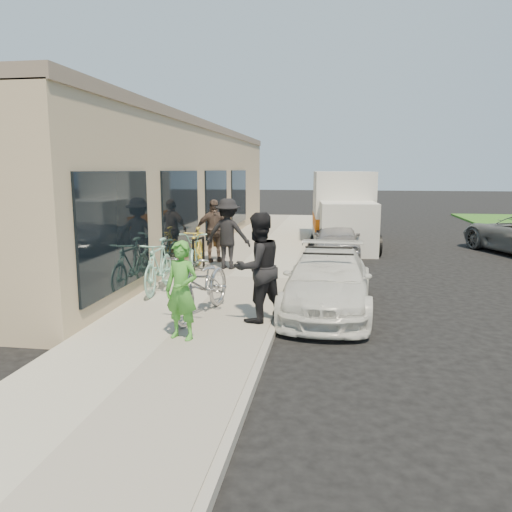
{
  "coord_description": "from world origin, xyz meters",
  "views": [
    {
      "loc": [
        0.53,
        -8.71,
        2.72
      ],
      "look_at": [
        -0.98,
        0.83,
        1.05
      ],
      "focal_mm": 35.0,
      "sensor_mm": 36.0,
      "label": 1
    }
  ],
  "objects": [
    {
      "name": "ground",
      "position": [
        0.0,
        0.0,
        0.0
      ],
      "size": [
        120.0,
        120.0,
        0.0
      ],
      "primitive_type": "plane",
      "color": "black",
      "rests_on": "ground"
    },
    {
      "name": "sidewalk",
      "position": [
        -2.0,
        3.0,
        0.07
      ],
      "size": [
        3.0,
        34.0,
        0.15
      ],
      "primitive_type": "cube",
      "color": "#A19E91",
      "rests_on": "ground"
    },
    {
      "name": "curb",
      "position": [
        -0.45,
        3.0,
        0.07
      ],
      "size": [
        0.12,
        34.0,
        0.13
      ],
      "primitive_type": "cube",
      "color": "gray",
      "rests_on": "ground"
    },
    {
      "name": "storefront",
      "position": [
        -5.24,
        7.99,
        2.12
      ],
      "size": [
        3.6,
        20.0,
        4.22
      ],
      "color": "tan",
      "rests_on": "ground"
    },
    {
      "name": "bike_rack",
      "position": [
        -2.81,
        3.19,
        0.7
      ],
      "size": [
        0.16,
        0.64,
        0.91
      ],
      "rotation": [
        0.0,
        0.0,
        -0.17
      ],
      "color": "black",
      "rests_on": "sidewalk"
    },
    {
      "name": "sandwich_board",
      "position": [
        -3.24,
        7.63,
        0.63
      ],
      "size": [
        0.62,
        0.63,
        0.94
      ],
      "rotation": [
        0.0,
        0.0,
        0.09
      ],
      "color": "black",
      "rests_on": "sidewalk"
    },
    {
      "name": "sedan_white",
      "position": [
        0.43,
        0.84,
        0.59
      ],
      "size": [
        1.78,
        4.09,
        1.21
      ],
      "rotation": [
        0.0,
        0.0,
        -0.04
      ],
      "color": "silver",
      "rests_on": "ground"
    },
    {
      "name": "sedan_silver",
      "position": [
        0.61,
        7.15,
        0.59
      ],
      "size": [
        1.44,
        3.48,
        1.18
      ],
      "primitive_type": "imported",
      "rotation": [
        0.0,
        0.0,
        0.01
      ],
      "color": "gray",
      "rests_on": "ground"
    },
    {
      "name": "moving_truck",
      "position": [
        0.81,
        9.82,
        1.18
      ],
      "size": [
        2.4,
        5.53,
        2.66
      ],
      "rotation": [
        0.0,
        0.0,
        0.07
      ],
      "color": "beige",
      "rests_on": "ground"
    },
    {
      "name": "tandem_bike",
      "position": [
        -1.75,
        -0.37,
        0.72
      ],
      "size": [
        1.1,
        2.28,
        1.15
      ],
      "primitive_type": "imported",
      "rotation": [
        0.0,
        0.0,
        -0.16
      ],
      "color": "#A9A9AB",
      "rests_on": "sidewalk"
    },
    {
      "name": "woman_rider",
      "position": [
        -1.75,
        -1.59,
        0.91
      ],
      "size": [
        0.64,
        0.51,
        1.52
      ],
      "primitive_type": "imported",
      "rotation": [
        0.0,
        0.0,
        -0.29
      ],
      "color": "#429431",
      "rests_on": "sidewalk"
    },
    {
      "name": "man_standing",
      "position": [
        -0.74,
        -0.49,
        1.09
      ],
      "size": [
        1.15,
        1.14,
        1.87
      ],
      "primitive_type": "imported",
      "rotation": [
        0.0,
        0.0,
        3.91
      ],
      "color": "black",
      "rests_on": "sidewalk"
    },
    {
      "name": "cruiser_bike_a",
      "position": [
        -3.14,
        1.24,
        0.71
      ],
      "size": [
        0.61,
        1.89,
        1.12
      ],
      "primitive_type": "imported",
      "rotation": [
        0.0,
        0.0,
        0.04
      ],
      "color": "#83C4AE",
      "rests_on": "sidewalk"
    },
    {
      "name": "cruiser_bike_b",
      "position": [
        -3.01,
        3.55,
        0.67
      ],
      "size": [
        1.08,
        2.06,
        1.03
      ],
      "primitive_type": "imported",
      "rotation": [
        0.0,
        0.0,
        0.21
      ],
      "color": "#83C4AE",
      "rests_on": "sidewalk"
    },
    {
      "name": "cruiser_bike_c",
      "position": [
        -3.03,
        3.79,
        0.69
      ],
      "size": [
        0.69,
        1.82,
        1.07
      ],
      "primitive_type": "imported",
      "rotation": [
        0.0,
        0.0,
        0.1
      ],
      "color": "gold",
      "rests_on": "sidewalk"
    },
    {
      "name": "bystander_a",
      "position": [
        -2.22,
        3.96,
        1.07
      ],
      "size": [
        1.24,
        0.77,
        1.84
      ],
      "primitive_type": "imported",
      "rotation": [
        0.0,
        0.0,
        3.07
      ],
      "color": "black",
      "rests_on": "sidewalk"
    },
    {
      "name": "bystander_b",
      "position": [
        -2.84,
        4.91,
        1.03
      ],
      "size": [
        1.12,
        0.82,
        1.76
      ],
      "primitive_type": "imported",
      "rotation": [
        0.0,
        0.0,
        0.43
      ],
      "color": "#4F4039",
      "rests_on": "sidewalk"
    }
  ]
}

